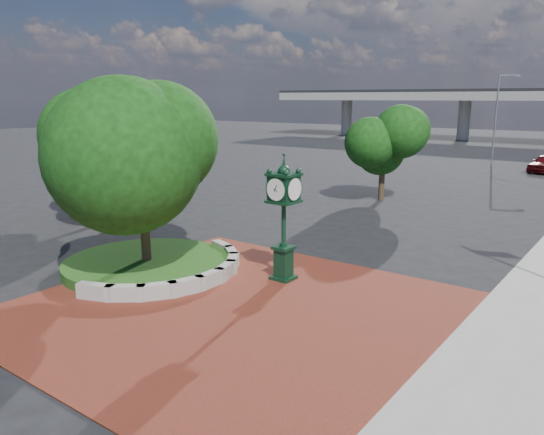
{
  "coord_description": "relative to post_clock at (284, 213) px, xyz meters",
  "views": [
    {
      "loc": [
        9.99,
        -12.4,
        6.27
      ],
      "look_at": [
        -0.31,
        1.5,
        2.36
      ],
      "focal_mm": 35.0,
      "sensor_mm": 36.0,
      "label": 1
    }
  ],
  "objects": [
    {
      "name": "planter_wall",
      "position": [
        -2.47,
        -2.08,
        -2.15
      ],
      "size": [
        2.96,
        6.77,
        0.54
      ],
      "color": "#9E9B93",
      "rests_on": "ground"
    },
    {
      "name": "post_clock",
      "position": [
        0.0,
        0.0,
        0.0
      ],
      "size": [
        0.94,
        0.94,
        4.4
      ],
      "color": "black",
      "rests_on": "ground"
    },
    {
      "name": "tree_planter",
      "position": [
        -4.76,
        -2.08,
        1.31
      ],
      "size": [
        5.2,
        5.2,
        6.33
      ],
      "color": "#38281C",
      "rests_on": "ground"
    },
    {
      "name": "grass_bed",
      "position": [
        -4.76,
        -2.08,
        -2.22
      ],
      "size": [
        6.1,
        6.1,
        0.4
      ],
      "primitive_type": "cylinder",
      "color": "#234A15",
      "rests_on": "ground"
    },
    {
      "name": "ground",
      "position": [
        0.24,
        -2.08,
        -2.42
      ],
      "size": [
        200.0,
        200.0,
        0.0
      ],
      "primitive_type": "plane",
      "color": "black",
      "rests_on": "ground"
    },
    {
      "name": "tree_street",
      "position": [
        -3.76,
        15.92,
        0.82
      ],
      "size": [
        4.4,
        4.4,
        5.45
      ],
      "color": "#38281C",
      "rests_on": "ground"
    },
    {
      "name": "street_lamp_far",
      "position": [
        -2.62,
        38.08,
        2.47
      ],
      "size": [
        1.8,
        0.8,
        8.33
      ],
      "color": "slate",
      "rests_on": "ground"
    },
    {
      "name": "tree_northwest",
      "position": [
        -12.76,
        2.92,
        1.71
      ],
      "size": [
        5.6,
        5.6,
        6.93
      ],
      "color": "#38281C",
      "rests_on": "ground"
    },
    {
      "name": "plaza",
      "position": [
        0.24,
        -3.08,
        -2.4
      ],
      "size": [
        12.0,
        12.0,
        0.04
      ],
      "primitive_type": "cube",
      "color": "brown",
      "rests_on": "ground"
    }
  ]
}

